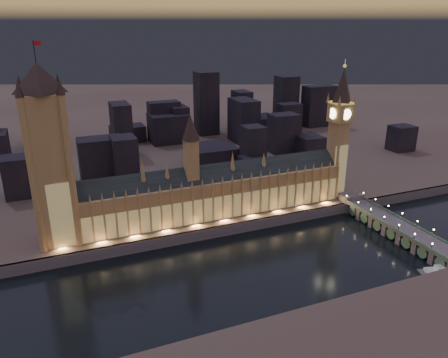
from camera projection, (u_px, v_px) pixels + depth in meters
name	position (u px, v px, depth m)	size (l,w,h in m)	color
ground_plane	(249.00, 263.00, 280.26)	(2000.00, 2000.00, 0.00)	black
north_bank	(116.00, 111.00, 730.74)	(2000.00, 960.00, 8.00)	#49342D
embankment_wall	(225.00, 230.00, 314.52)	(2000.00, 2.50, 8.00)	#454856
palace_of_westminster	(217.00, 191.00, 325.52)	(202.00, 21.94, 78.00)	#937048
victoria_tower	(48.00, 149.00, 270.28)	(31.68, 31.68, 127.72)	#937048
elizabeth_tower	(340.00, 122.00, 348.80)	(18.00, 18.00, 110.55)	#937048
westminster_bridge	(392.00, 227.00, 315.56)	(17.51, 113.00, 15.90)	#454856
city_backdrop	(186.00, 128.00, 499.19)	(480.91, 215.63, 78.64)	black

